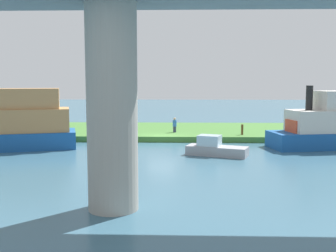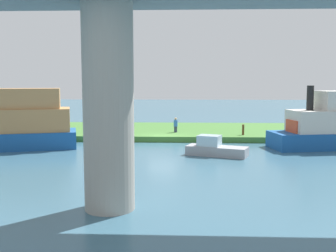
# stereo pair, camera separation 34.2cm
# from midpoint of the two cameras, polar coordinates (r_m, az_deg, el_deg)

# --- Properties ---
(ground_plane) EXTENTS (160.00, 160.00, 0.00)m
(ground_plane) POSITION_cam_midpoint_polar(r_m,az_deg,el_deg) (35.17, -1.06, -2.33)
(ground_plane) COLOR #386075
(grassy_bank) EXTENTS (80.00, 12.00, 0.50)m
(grassy_bank) POSITION_cam_midpoint_polar(r_m,az_deg,el_deg) (41.07, -0.64, -0.72)
(grassy_bank) COLOR #427533
(grassy_bank) RESTS_ON ground
(bridge_pylon) EXTENTS (2.07, 2.07, 8.44)m
(bridge_pylon) POSITION_cam_midpoint_polar(r_m,az_deg,el_deg) (16.69, -8.42, 2.50)
(bridge_pylon) COLOR #9E998E
(bridge_pylon) RESTS_ON ground
(person_on_bank) EXTENTS (0.51, 0.51, 1.39)m
(person_on_bank) POSITION_cam_midpoint_polar(r_m,az_deg,el_deg) (38.06, 0.68, 0.16)
(person_on_bank) COLOR #2D334C
(person_on_bank) RESTS_ON grassy_bank
(mooring_post) EXTENTS (0.20, 0.20, 0.93)m
(mooring_post) POSITION_cam_midpoint_polar(r_m,az_deg,el_deg) (36.91, 10.10, -0.50)
(mooring_post) COLOR brown
(mooring_post) RESTS_ON grassy_bank
(skiff_small) EXTENTS (10.66, 6.02, 5.17)m
(skiff_small) POSITION_cam_midpoint_polar(r_m,az_deg,el_deg) (33.96, -21.16, 0.19)
(skiff_small) COLOR #195199
(skiff_small) RESTS_ON ground
(motorboat_red) EXTENTS (4.57, 2.91, 1.43)m
(motorboat_red) POSITION_cam_midpoint_polar(r_m,az_deg,el_deg) (29.28, 6.29, -3.12)
(motorboat_red) COLOR #99999E
(motorboat_red) RESTS_ON ground
(houseboat_blue) EXTENTS (10.11, 4.95, 4.95)m
(houseboat_blue) POSITION_cam_midpoint_polar(r_m,az_deg,el_deg) (34.96, 22.11, 0.18)
(houseboat_blue) COLOR #195199
(houseboat_blue) RESTS_ON ground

